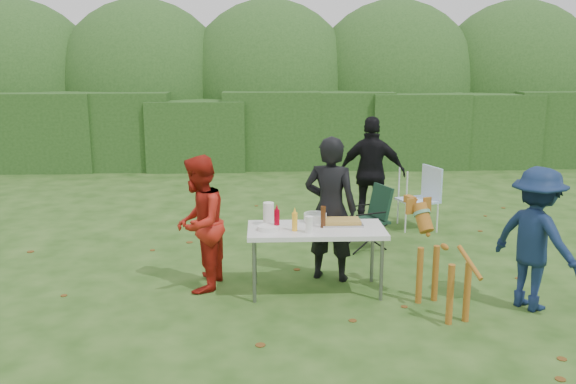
{
  "coord_description": "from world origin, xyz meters",
  "views": [
    {
      "loc": [
        -0.21,
        -6.25,
        2.59
      ],
      "look_at": [
        0.09,
        0.79,
        1.0
      ],
      "focal_mm": 38.0,
      "sensor_mm": 36.0,
      "label": 1
    }
  ],
  "objects_px": {
    "person_black_puffy": "(372,173)",
    "beer_bottle": "(323,217)",
    "paper_towel_roll": "(269,214)",
    "person_cook": "(330,209)",
    "person_red_jacket": "(199,224)",
    "ketchup_bottle": "(277,220)",
    "camping_chair": "(368,217)",
    "mustard_bottle": "(295,222)",
    "folding_table": "(316,233)",
    "child": "(536,239)",
    "lawn_chair": "(418,198)",
    "dog": "(444,263)"
  },
  "relations": [
    {
      "from": "dog",
      "to": "mustard_bottle",
      "type": "xyz_separation_m",
      "value": [
        -1.49,
        0.5,
        0.31
      ]
    },
    {
      "from": "dog",
      "to": "paper_towel_roll",
      "type": "distance_m",
      "value": 1.94
    },
    {
      "from": "person_red_jacket",
      "to": "ketchup_bottle",
      "type": "height_order",
      "value": "person_red_jacket"
    },
    {
      "from": "paper_towel_roll",
      "to": "mustard_bottle",
      "type": "bearing_deg",
      "value": -39.0
    },
    {
      "from": "person_black_puffy",
      "to": "mustard_bottle",
      "type": "bearing_deg",
      "value": 74.93
    },
    {
      "from": "person_red_jacket",
      "to": "child",
      "type": "distance_m",
      "value": 3.57
    },
    {
      "from": "folding_table",
      "to": "ketchup_bottle",
      "type": "bearing_deg",
      "value": -174.42
    },
    {
      "from": "beer_bottle",
      "to": "camping_chair",
      "type": "bearing_deg",
      "value": 63.71
    },
    {
      "from": "person_cook",
      "to": "mustard_bottle",
      "type": "relative_size",
      "value": 8.49
    },
    {
      "from": "child",
      "to": "beer_bottle",
      "type": "distance_m",
      "value": 2.21
    },
    {
      "from": "folding_table",
      "to": "person_red_jacket",
      "type": "height_order",
      "value": "person_red_jacket"
    },
    {
      "from": "child",
      "to": "ketchup_bottle",
      "type": "height_order",
      "value": "child"
    },
    {
      "from": "person_cook",
      "to": "mustard_bottle",
      "type": "xyz_separation_m",
      "value": [
        -0.44,
        -0.51,
        -0.01
      ]
    },
    {
      "from": "child",
      "to": "camping_chair",
      "type": "height_order",
      "value": "child"
    },
    {
      "from": "folding_table",
      "to": "child",
      "type": "height_order",
      "value": "child"
    },
    {
      "from": "person_red_jacket",
      "to": "ketchup_bottle",
      "type": "relative_size",
      "value": 6.93
    },
    {
      "from": "child",
      "to": "paper_towel_roll",
      "type": "bearing_deg",
      "value": 45.14
    },
    {
      "from": "mustard_bottle",
      "to": "lawn_chair",
      "type": "bearing_deg",
      "value": 52.27
    },
    {
      "from": "dog",
      "to": "folding_table",
      "type": "bearing_deg",
      "value": 46.93
    },
    {
      "from": "beer_bottle",
      "to": "person_cook",
      "type": "bearing_deg",
      "value": 72.64
    },
    {
      "from": "camping_chair",
      "to": "mustard_bottle",
      "type": "relative_size",
      "value": 4.32
    },
    {
      "from": "child",
      "to": "folding_table",
      "type": "bearing_deg",
      "value": 45.11
    },
    {
      "from": "person_black_puffy",
      "to": "beer_bottle",
      "type": "relative_size",
      "value": 7.11
    },
    {
      "from": "paper_towel_roll",
      "to": "person_cook",
      "type": "bearing_deg",
      "value": 21.73
    },
    {
      "from": "person_cook",
      "to": "child",
      "type": "relative_size",
      "value": 1.14
    },
    {
      "from": "ketchup_bottle",
      "to": "child",
      "type": "bearing_deg",
      "value": -10.34
    },
    {
      "from": "person_red_jacket",
      "to": "beer_bottle",
      "type": "height_order",
      "value": "person_red_jacket"
    },
    {
      "from": "folding_table",
      "to": "lawn_chair",
      "type": "relative_size",
      "value": 1.58
    },
    {
      "from": "ketchup_bottle",
      "to": "paper_towel_roll",
      "type": "xyz_separation_m",
      "value": [
        -0.09,
        0.16,
        0.02
      ]
    },
    {
      "from": "person_cook",
      "to": "ketchup_bottle",
      "type": "relative_size",
      "value": 7.71
    },
    {
      "from": "beer_bottle",
      "to": "paper_towel_roll",
      "type": "relative_size",
      "value": 0.92
    },
    {
      "from": "lawn_chair",
      "to": "mustard_bottle",
      "type": "bearing_deg",
      "value": 33.19
    },
    {
      "from": "beer_bottle",
      "to": "folding_table",
      "type": "bearing_deg",
      "value": -169.79
    },
    {
      "from": "person_red_jacket",
      "to": "lawn_chair",
      "type": "relative_size",
      "value": 1.6
    },
    {
      "from": "person_cook",
      "to": "person_black_puffy",
      "type": "distance_m",
      "value": 2.29
    },
    {
      "from": "person_red_jacket",
      "to": "camping_chair",
      "type": "relative_size",
      "value": 1.76
    },
    {
      "from": "person_red_jacket",
      "to": "beer_bottle",
      "type": "bearing_deg",
      "value": 94.33
    },
    {
      "from": "person_black_puffy",
      "to": "mustard_bottle",
      "type": "distance_m",
      "value": 2.94
    },
    {
      "from": "lawn_chair",
      "to": "ketchup_bottle",
      "type": "distance_m",
      "value": 3.38
    },
    {
      "from": "camping_chair",
      "to": "person_red_jacket",
      "type": "bearing_deg",
      "value": 12.84
    },
    {
      "from": "person_red_jacket",
      "to": "paper_towel_roll",
      "type": "distance_m",
      "value": 0.78
    },
    {
      "from": "lawn_chair",
      "to": "ketchup_bottle",
      "type": "height_order",
      "value": "ketchup_bottle"
    },
    {
      "from": "child",
      "to": "beer_bottle",
      "type": "bearing_deg",
      "value": 44.32
    },
    {
      "from": "camping_chair",
      "to": "mustard_bottle",
      "type": "bearing_deg",
      "value": 36.13
    },
    {
      "from": "folding_table",
      "to": "beer_bottle",
      "type": "relative_size",
      "value": 6.25
    },
    {
      "from": "person_black_puffy",
      "to": "beer_bottle",
      "type": "distance_m",
      "value": 2.7
    },
    {
      "from": "child",
      "to": "beer_bottle",
      "type": "height_order",
      "value": "child"
    },
    {
      "from": "person_red_jacket",
      "to": "mustard_bottle",
      "type": "distance_m",
      "value": 1.08
    },
    {
      "from": "person_cook",
      "to": "ketchup_bottle",
      "type": "distance_m",
      "value": 0.78
    },
    {
      "from": "folding_table",
      "to": "mustard_bottle",
      "type": "height_order",
      "value": "mustard_bottle"
    }
  ]
}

